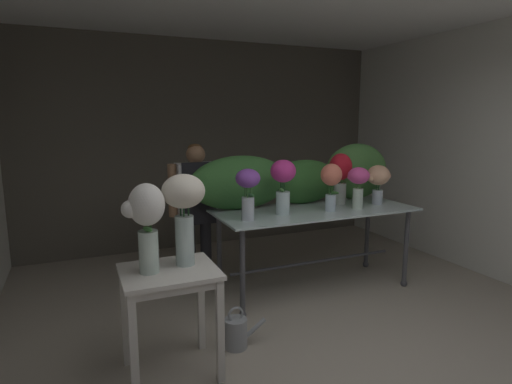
{
  "coord_description": "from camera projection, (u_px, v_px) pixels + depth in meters",
  "views": [
    {
      "loc": [
        -1.73,
        -1.76,
        1.8
      ],
      "look_at": [
        -0.38,
        1.35,
        1.19
      ],
      "focal_mm": 29.51,
      "sensor_mm": 36.0,
      "label": 1
    }
  ],
  "objects": [
    {
      "name": "display_table_glass",
      "position": [
        315.0,
        222.0,
        4.35
      ],
      "size": [
        2.07,
        0.85,
        0.87
      ],
      "color": "silver",
      "rests_on": "ground"
    },
    {
      "name": "vase_magenta_snapdragons",
      "position": [
        283.0,
        181.0,
        4.05
      ],
      "size": [
        0.25,
        0.25,
        0.53
      ],
      "color": "silver",
      "rests_on": "display_table_glass"
    },
    {
      "name": "florist",
      "position": [
        197.0,
        199.0,
        4.46
      ],
      "size": [
        0.6,
        0.24,
        1.53
      ],
      "color": "#232328",
      "rests_on": "ground"
    },
    {
      "name": "ground_plane",
      "position": [
        266.0,
        293.0,
        4.37
      ],
      "size": [
        8.71,
        8.71,
        0.0
      ],
      "primitive_type": "plane",
      "color": "#9E9384"
    },
    {
      "name": "wall_back",
      "position": [
        207.0,
        145.0,
        5.91
      ],
      "size": [
        5.18,
        0.12,
        2.83
      ],
      "primitive_type": "cube",
      "color": "#5B564C",
      "rests_on": "ground"
    },
    {
      "name": "foliage_backdrop",
      "position": [
        301.0,
        178.0,
        4.55
      ],
      "size": [
        2.38,
        0.31,
        0.64
      ],
      "color": "#387033",
      "rests_on": "display_table_glass"
    },
    {
      "name": "side_table_white",
      "position": [
        170.0,
        286.0,
        2.89
      ],
      "size": [
        0.65,
        0.55,
        0.77
      ],
      "color": "silver",
      "rests_on": "ground"
    },
    {
      "name": "vase_crimson_ranunculus",
      "position": [
        340.0,
        174.0,
        4.54
      ],
      "size": [
        0.25,
        0.25,
        0.55
      ],
      "color": "silver",
      "rests_on": "display_table_glass"
    },
    {
      "name": "vase_white_roses_tall",
      "position": [
        146.0,
        219.0,
        2.75
      ],
      "size": [
        0.28,
        0.24,
        0.6
      ],
      "color": "silver",
      "rests_on": "side_table_white"
    },
    {
      "name": "vase_fuchsia_stock",
      "position": [
        358.0,
        182.0,
        4.3
      ],
      "size": [
        0.22,
        0.22,
        0.43
      ],
      "color": "silver",
      "rests_on": "display_table_glass"
    },
    {
      "name": "vase_cream_lisianthus_tall",
      "position": [
        184.0,
        206.0,
        2.9
      ],
      "size": [
        0.3,
        0.3,
        0.64
      ],
      "color": "silver",
      "rests_on": "side_table_white"
    },
    {
      "name": "watering_can",
      "position": [
        236.0,
        332.0,
        3.31
      ],
      "size": [
        0.35,
        0.18,
        0.34
      ],
      "color": "#999EA3",
      "rests_on": "ground"
    },
    {
      "name": "vase_coral_freesia",
      "position": [
        331.0,
        181.0,
        4.19
      ],
      "size": [
        0.22,
        0.21,
        0.48
      ],
      "color": "silver",
      "rests_on": "display_table_glass"
    },
    {
      "name": "vase_peach_hydrangea",
      "position": [
        378.0,
        179.0,
        4.53
      ],
      "size": [
        0.3,
        0.25,
        0.43
      ],
      "color": "silver",
      "rests_on": "display_table_glass"
    },
    {
      "name": "vase_violet_anemones",
      "position": [
        248.0,
        188.0,
        3.81
      ],
      "size": [
        0.23,
        0.23,
        0.48
      ],
      "color": "silver",
      "rests_on": "display_table_glass"
    },
    {
      "name": "wall_right",
      "position": [
        459.0,
        149.0,
        5.14
      ],
      "size": [
        0.12,
        4.08,
        2.83
      ],
      "primitive_type": "cube",
      "color": "silver",
      "rests_on": "ground"
    }
  ]
}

